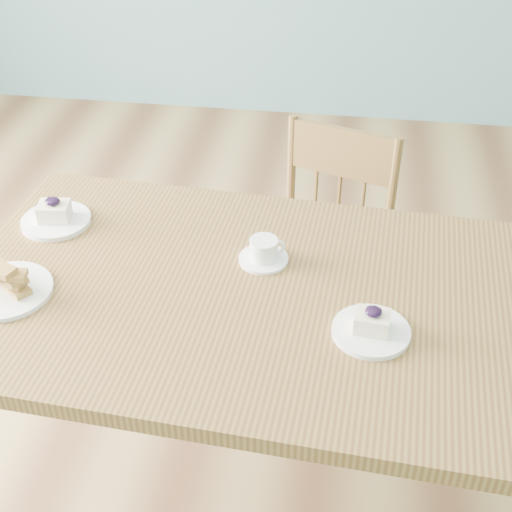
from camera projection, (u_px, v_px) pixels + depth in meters
room at (242, 27)px, 1.35m from camera, size 5.01×5.01×2.71m
dining_table at (267, 318)px, 1.67m from camera, size 1.49×0.91×0.77m
dining_chair at (322, 255)px, 2.32m from camera, size 0.47×0.46×0.83m
cheesecake_plate_near at (371, 327)px, 1.50m from camera, size 0.17×0.17×0.07m
cheesecake_plate_far at (55, 217)px, 1.84m from camera, size 0.18×0.18×0.08m
coffee_cup at (264, 252)px, 1.71m from camera, size 0.12×0.12×0.06m
biscotti_plate at (4, 284)px, 1.61m from camera, size 0.21×0.21×0.08m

